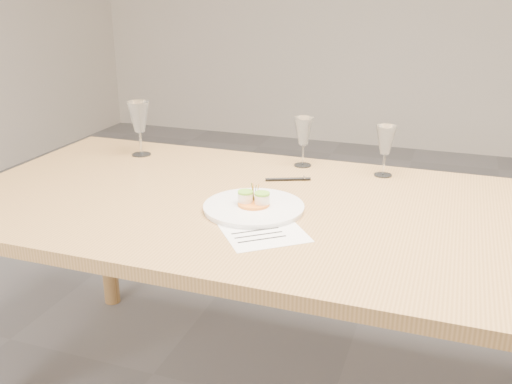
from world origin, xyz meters
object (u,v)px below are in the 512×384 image
(recipe_sheet, at_px, (259,227))
(wine_glass_2, at_px, (386,141))
(dining_table, at_px, (337,233))
(ballpoint_pen, at_px, (288,179))
(dinner_plate, at_px, (254,206))
(wine_glass_0, at_px, (139,118))
(wine_glass_1, at_px, (304,132))

(recipe_sheet, distance_m, wine_glass_2, 0.64)
(dining_table, distance_m, wine_glass_2, 0.44)
(recipe_sheet, height_order, ballpoint_pen, ballpoint_pen)
(dinner_plate, bearing_deg, dining_table, 16.01)
(dining_table, relative_size, recipe_sheet, 7.03)
(wine_glass_0, bearing_deg, wine_glass_1, 6.80)
(recipe_sheet, bearing_deg, wine_glass_2, 27.29)
(wine_glass_2, bearing_deg, dining_table, -101.48)
(recipe_sheet, relative_size, wine_glass_0, 1.63)
(dining_table, xyz_separation_m, dinner_plate, (-0.24, -0.07, 0.08))
(recipe_sheet, bearing_deg, ballpoint_pen, 57.03)
(recipe_sheet, bearing_deg, dinner_plate, 78.18)
(ballpoint_pen, relative_size, wine_glass_0, 0.70)
(wine_glass_0, height_order, wine_glass_2, wine_glass_0)
(dinner_plate, relative_size, wine_glass_0, 1.43)
(recipe_sheet, xyz_separation_m, wine_glass_1, (-0.03, 0.58, 0.13))
(dinner_plate, xyz_separation_m, recipe_sheet, (0.06, -0.12, -0.01))
(dinner_plate, bearing_deg, wine_glass_2, 54.97)
(dinner_plate, bearing_deg, recipe_sheet, -63.64)
(wine_glass_2, bearing_deg, ballpoint_pen, -151.18)
(ballpoint_pen, xyz_separation_m, wine_glass_1, (0.00, 0.18, 0.12))
(dinner_plate, relative_size, ballpoint_pen, 2.04)
(wine_glass_2, bearing_deg, dinner_plate, -125.03)
(ballpoint_pen, bearing_deg, wine_glass_0, 147.83)
(wine_glass_0, height_order, wine_glass_1, wine_glass_0)
(dinner_plate, height_order, wine_glass_0, wine_glass_0)
(dinner_plate, distance_m, ballpoint_pen, 0.29)
(dining_table, bearing_deg, ballpoint_pen, 134.72)
(recipe_sheet, height_order, wine_glass_0, wine_glass_0)
(dining_table, height_order, recipe_sheet, recipe_sheet)
(dinner_plate, bearing_deg, wine_glass_1, 87.20)
(dining_table, xyz_separation_m, recipe_sheet, (-0.18, -0.18, 0.07))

